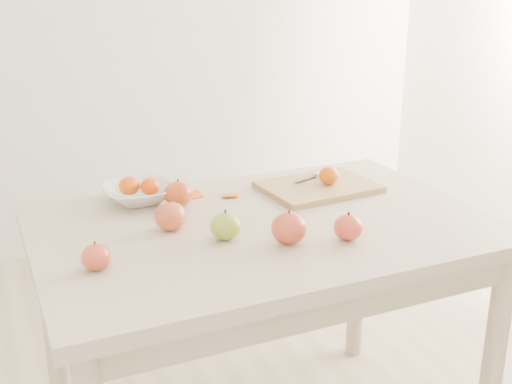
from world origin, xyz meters
name	(u,v)px	position (x,y,z in m)	size (l,w,h in m)	color
table	(263,256)	(0.00, 0.00, 0.65)	(1.20, 0.80, 0.75)	#C3AF93
cutting_board	(318,187)	(0.27, 0.18, 0.76)	(0.33, 0.25, 0.02)	tan
board_tangerine	(329,175)	(0.30, 0.17, 0.80)	(0.06, 0.06, 0.05)	orange
fruit_bowl	(139,193)	(-0.26, 0.30, 0.77)	(0.20, 0.20, 0.05)	white
bowl_tangerine_near	(129,186)	(-0.29, 0.31, 0.80)	(0.06, 0.06, 0.05)	#D85207
bowl_tangerine_far	(150,186)	(-0.23, 0.28, 0.80)	(0.06, 0.06, 0.05)	#CA3B07
orange_peel_a	(192,196)	(-0.11, 0.27, 0.75)	(0.06, 0.04, 0.00)	#E65610
orange_peel_b	(230,196)	(-0.01, 0.22, 0.75)	(0.04, 0.04, 0.00)	#D2670E
paring_knife	(320,174)	(0.31, 0.25, 0.78)	(0.17, 0.07, 0.01)	white
apple_green	(226,226)	(-0.13, -0.06, 0.79)	(0.08, 0.08, 0.07)	#5E8914
apple_red_c	(289,228)	(0.00, -0.15, 0.79)	(0.09, 0.09, 0.08)	maroon
apple_red_e	(348,227)	(0.14, -0.19, 0.78)	(0.07, 0.07, 0.07)	maroon
apple_red_d	(96,257)	(-0.46, -0.11, 0.78)	(0.07, 0.07, 0.06)	maroon
apple_red_a	(178,194)	(-0.17, 0.21, 0.79)	(0.08, 0.08, 0.07)	maroon
apple_red_b	(170,216)	(-0.24, 0.05, 0.79)	(0.08, 0.08, 0.07)	maroon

